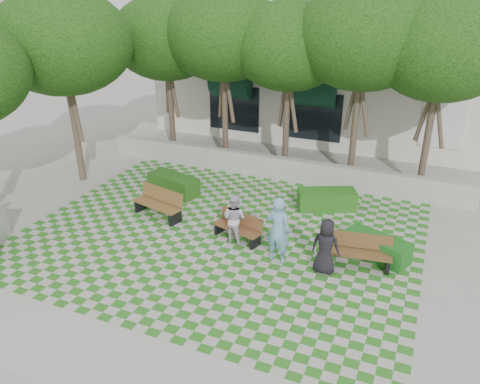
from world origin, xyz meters
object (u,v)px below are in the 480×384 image
at_px(bench_mid, 238,227).
at_px(hedge_midright, 327,200).
at_px(person_blue, 278,230).
at_px(bench_west, 159,204).
at_px(bench_east, 359,252).
at_px(hedge_east, 377,247).
at_px(person_white, 234,218).
at_px(person_dark, 326,247).
at_px(hedge_midleft, 174,184).

relative_size(bench_mid, hedge_midright, 0.85).
xyz_separation_m(bench_mid, hedge_midright, (2.00, 3.15, -0.06)).
xyz_separation_m(bench_mid, person_blue, (1.50, -0.69, 0.59)).
bearing_deg(bench_west, bench_mid, 7.20).
bearing_deg(person_blue, bench_east, -156.78).
distance_m(bench_mid, hedge_east, 4.11).
height_order(hedge_midright, person_white, person_white).
distance_m(bench_mid, person_blue, 1.75).
height_order(hedge_east, person_white, person_white).
bearing_deg(person_blue, bench_mid, -18.23).
bearing_deg(person_dark, hedge_midleft, -21.19).
bearing_deg(bench_mid, person_blue, -8.78).
height_order(bench_east, hedge_midright, bench_east).
bearing_deg(person_blue, person_dark, -174.89).
xyz_separation_m(bench_east, bench_mid, (-3.67, 0.05, -0.04)).
bearing_deg(bench_west, hedge_east, 15.92).
xyz_separation_m(person_blue, person_white, (-1.56, 0.54, -0.21)).
height_order(hedge_east, hedge_midright, hedge_midright).
bearing_deg(bench_mid, person_white, -97.25).
distance_m(bench_west, person_blue, 4.72).
height_order(bench_mid, bench_west, bench_west).
bearing_deg(bench_west, person_blue, 0.95).
relative_size(bench_west, hedge_midright, 0.98).
relative_size(person_dark, person_white, 1.03).
bearing_deg(person_white, bench_mid, -102.38).
distance_m(bench_east, hedge_midleft, 7.61).
height_order(bench_east, person_blue, person_blue).
relative_size(hedge_midright, person_blue, 0.99).
xyz_separation_m(bench_mid, person_dark, (2.86, -0.73, 0.40)).
xyz_separation_m(bench_east, person_white, (-3.74, -0.11, 0.33)).
bearing_deg(hedge_midleft, bench_mid, -31.83).
bearing_deg(person_white, hedge_east, -158.63).
height_order(bench_west, person_dark, person_dark).
bearing_deg(hedge_midleft, hedge_east, -11.99).
bearing_deg(bench_mid, bench_west, -170.74).
distance_m(bench_west, hedge_midleft, 1.94).
bearing_deg(bench_east, person_blue, -171.99).
bearing_deg(bench_east, hedge_midright, 109.02).
xyz_separation_m(bench_east, hedge_midleft, (-7.26, 2.27, -0.09)).
relative_size(bench_mid, hedge_east, 0.90).
distance_m(person_blue, person_white, 1.67).
distance_m(bench_east, hedge_midright, 3.61).
height_order(person_dark, person_white, person_dark).
xyz_separation_m(hedge_east, person_dark, (-1.20, -1.33, 0.47)).
bearing_deg(person_blue, hedge_midleft, -23.24).
bearing_deg(bench_east, bench_mid, 170.70).
relative_size(bench_mid, hedge_midleft, 0.84).
bearing_deg(person_dark, hedge_east, -128.62).
bearing_deg(bench_mid, bench_east, 15.37).
bearing_deg(person_blue, hedge_east, -146.55).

